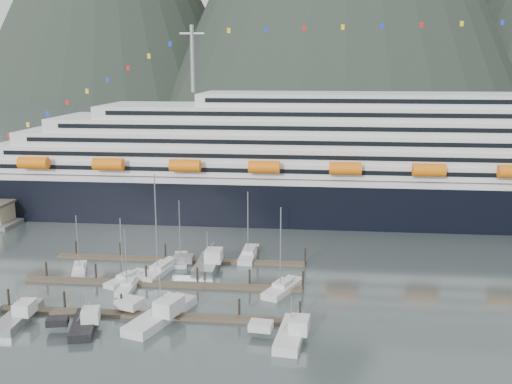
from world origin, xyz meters
TOP-DOWN VIEW (x-y plane):
  - ground at (0.00, 0.00)m, footprint 1600.00×1600.00m
  - cruise_ship at (30.03, 54.94)m, footprint 210.00×30.40m
  - dock_near at (-4.93, -9.95)m, footprint 48.18×2.28m
  - dock_mid at (-4.93, 3.05)m, footprint 48.18×2.28m
  - dock_far at (-4.93, 16.05)m, footprint 48.18×2.28m
  - sailboat_a at (-21.68, 8.17)m, footprint 4.72×8.22m
  - sailboat_b at (-11.63, 4.30)m, footprint 5.61×9.42m
  - sailboat_c at (-10.17, 1.11)m, footprint 2.74×8.86m
  - sailboat_d at (-6.80, 9.20)m, footprint 5.46×12.99m
  - sailboat_f at (-4.63, 15.46)m, footprint 4.04×8.66m
  - sailboat_g at (7.93, 19.99)m, footprint 3.02×11.33m
  - sailboat_h at (15.76, 2.51)m, footprint 6.72×10.57m
  - trawler_a at (-22.36, -13.34)m, footprint 8.30×11.51m
  - trawler_b at (-11.57, -15.03)m, footprint 7.92×10.04m
  - trawler_c at (-1.55, -10.72)m, footprint 11.53×15.05m
  - trawler_d at (17.87, -14.99)m, footprint 8.49×11.44m
  - trawler_e at (1.00, 12.53)m, footprint 9.04×11.86m

SIDE VIEW (x-z plane):
  - ground at x=0.00m, z-range 0.00..0.00m
  - dock_near at x=-4.93m, z-range -1.29..1.91m
  - dock_mid at x=-4.93m, z-range -1.29..1.91m
  - dock_far at x=-4.93m, z-range -1.29..1.91m
  - sailboat_a at x=-21.68m, z-range -5.17..5.96m
  - sailboat_c at x=-10.17m, z-range -5.06..5.84m
  - sailboat_b at x=-11.63m, z-range -5.53..6.33m
  - sailboat_f at x=-4.63m, z-range -5.90..6.72m
  - sailboat_g at x=7.93m, z-range -6.48..7.33m
  - sailboat_h at x=15.76m, z-range -7.09..7.99m
  - sailboat_d at x=-6.80m, z-range -9.01..9.95m
  - trawler_b at x=-11.57m, z-range -2.26..3.90m
  - trawler_a at x=-22.36m, z-range -2.28..3.94m
  - trawler_d at x=17.87m, z-range -2.45..4.17m
  - trawler_c at x=-1.55m, z-range -2.80..4.67m
  - trawler_e at x=1.00m, z-range -2.90..4.81m
  - cruise_ship at x=30.03m, z-range -13.11..37.19m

